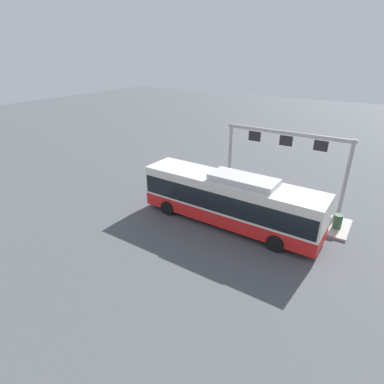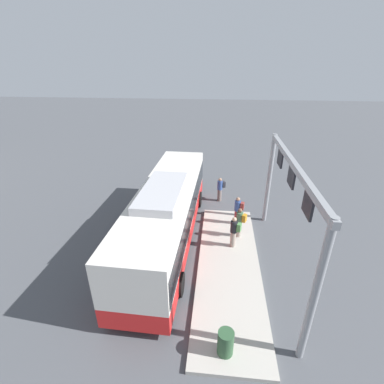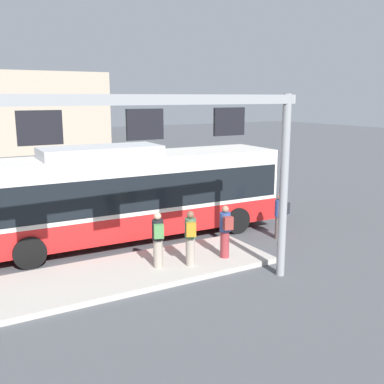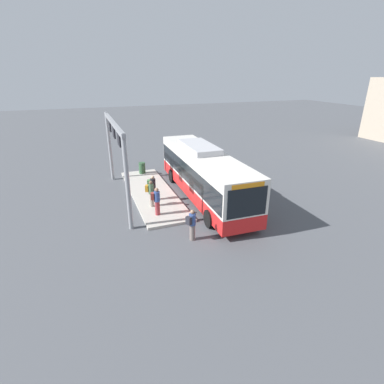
{
  "view_description": "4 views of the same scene",
  "coord_description": "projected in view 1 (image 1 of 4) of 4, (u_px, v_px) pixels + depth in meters",
  "views": [
    {
      "loc": [
        -7.48,
        16.02,
        10.28
      ],
      "look_at": [
        2.94,
        -0.28,
        1.41
      ],
      "focal_mm": 29.17,
      "sensor_mm": 36.0,
      "label": 1
    },
    {
      "loc": [
        -11.84,
        -2.45,
        8.61
      ],
      "look_at": [
        3.72,
        -0.88,
        1.12
      ],
      "focal_mm": 25.6,
      "sensor_mm": 36.0,
      "label": 2
    },
    {
      "loc": [
        -5.83,
        -14.82,
        5.12
      ],
      "look_at": [
        2.64,
        -0.14,
        1.53
      ],
      "focal_mm": 42.28,
      "sensor_mm": 36.0,
      "label": 3
    },
    {
      "loc": [
        16.89,
        -7.16,
        7.86
      ],
      "look_at": [
        2.5,
        -1.76,
        1.58
      ],
      "focal_mm": 27.4,
      "sensor_mm": 36.0,
      "label": 4
    }
  ],
  "objects": [
    {
      "name": "person_waiting_far",
      "position": [
        255.0,
        192.0,
        22.18
      ],
      "size": [
        0.46,
        0.59,
        1.67
      ],
      "rotation": [
        0.0,
        0.0,
        1.24
      ],
      "color": "gray",
      "rests_on": "platform_curb"
    },
    {
      "name": "person_waiting_mid",
      "position": [
        245.0,
        187.0,
        22.87
      ],
      "size": [
        0.5,
        0.6,
        1.67
      ],
      "rotation": [
        0.0,
        0.0,
        1.14
      ],
      "color": "gray",
      "rests_on": "platform_curb"
    },
    {
      "name": "person_waiting_near",
      "position": [
        229.0,
        184.0,
        23.47
      ],
      "size": [
        0.41,
        0.57,
        1.67
      ],
      "rotation": [
        0.0,
        0.0,
        1.35
      ],
      "color": "maroon",
      "rests_on": "platform_curb"
    },
    {
      "name": "person_boarding",
      "position": [
        187.0,
        182.0,
        24.27
      ],
      "size": [
        0.51,
        0.6,
        1.67
      ],
      "rotation": [
        0.0,
        0.0,
        2.02
      ],
      "color": "slate",
      "rests_on": "ground"
    },
    {
      "name": "bus_main",
      "position": [
        229.0,
        198.0,
        19.45
      ],
      "size": [
        11.65,
        2.92,
        3.46
      ],
      "rotation": [
        0.0,
        0.0,
        -0.03
      ],
      "color": "red",
      "rests_on": "ground"
    },
    {
      "name": "ground_plane",
      "position": [
        228.0,
        223.0,
        20.21
      ],
      "size": [
        120.0,
        120.0,
        0.0
      ],
      "primitive_type": "plane",
      "color": "#4C4F54"
    },
    {
      "name": "platform_sign_gantry",
      "position": [
        285.0,
        151.0,
        21.96
      ],
      "size": [
        8.83,
        0.24,
        5.2
      ],
      "color": "gray",
      "rests_on": "ground"
    },
    {
      "name": "platform_curb",
      "position": [
        271.0,
        210.0,
        21.71
      ],
      "size": [
        10.0,
        2.8,
        0.16
      ],
      "primitive_type": "cube",
      "color": "#B2ADA3",
      "rests_on": "ground"
    },
    {
      "name": "trash_bin",
      "position": [
        338.0,
        221.0,
        19.24
      ],
      "size": [
        0.52,
        0.52,
        0.9
      ],
      "primitive_type": "cylinder",
      "color": "#2D5133",
      "rests_on": "platform_curb"
    }
  ]
}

